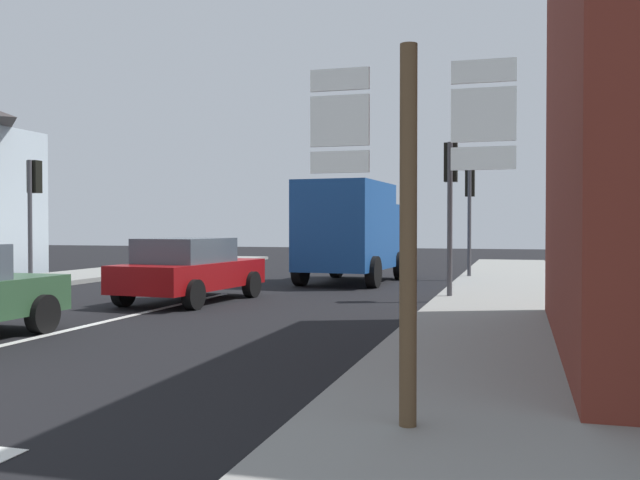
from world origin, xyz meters
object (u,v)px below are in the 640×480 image
sedan_far (190,269)px  traffic_light_near_left (33,194)px  traffic_light_far_right (470,198)px  traffic_light_near_right (451,184)px  route_sign_post (409,206)px  delivery_truck (351,229)px

sedan_far → traffic_light_near_left: size_ratio=1.22×
traffic_light_far_right → traffic_light_near_right: (-0.00, -6.65, 0.05)m
route_sign_post → traffic_light_near_right: 10.85m
traffic_light_near_left → sedan_far: bearing=-18.2°
route_sign_post → traffic_light_near_right: traffic_light_near_right is taller
route_sign_post → traffic_light_far_right: size_ratio=0.89×
traffic_light_far_right → traffic_light_near_right: size_ratio=0.98×
sedan_far → route_sign_post: 11.09m
sedan_far → route_sign_post: bearing=-54.5°
delivery_truck → route_sign_post: size_ratio=1.60×
delivery_truck → traffic_light_far_right: size_ratio=1.42×
sedan_far → delivery_truck: size_ratio=0.85×
traffic_light_near_left → traffic_light_far_right: size_ratio=0.99×
route_sign_post → traffic_light_near_right: bearing=93.6°
sedan_far → traffic_light_far_right: 10.40m
route_sign_post → traffic_light_far_right: traffic_light_far_right is taller
sedan_far → delivery_truck: (2.32, 6.26, 0.89)m
sedan_far → traffic_light_near_right: traffic_light_near_right is taller
delivery_truck → traffic_light_near_right: size_ratio=1.39×
sedan_far → traffic_light_far_right: (5.74, 8.47, 1.91)m
sedan_far → route_sign_post: size_ratio=1.35×
delivery_truck → traffic_light_far_right: (3.42, 2.20, 1.02)m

